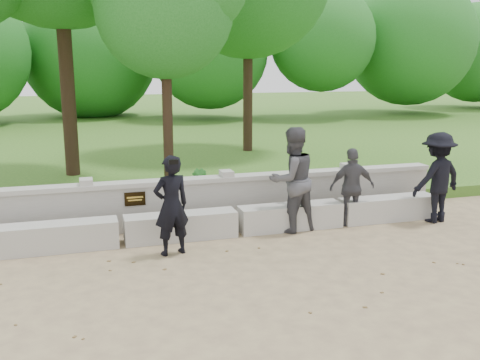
# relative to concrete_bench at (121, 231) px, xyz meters

# --- Properties ---
(ground) EXTENTS (80.00, 80.00, 0.00)m
(ground) POSITION_rel_concrete_bench_xyz_m (-0.00, -1.90, -0.22)
(ground) COLOR tan
(ground) RESTS_ON ground
(lawn) EXTENTS (40.00, 22.00, 0.25)m
(lawn) POSITION_rel_concrete_bench_xyz_m (-0.00, 12.10, -0.10)
(lawn) COLOR #31561C
(lawn) RESTS_ON ground
(concrete_bench) EXTENTS (11.90, 0.45, 0.45)m
(concrete_bench) POSITION_rel_concrete_bench_xyz_m (0.00, 0.00, 0.00)
(concrete_bench) COLOR #B8B5AE
(concrete_bench) RESTS_ON ground
(parapet_wall) EXTENTS (12.50, 0.35, 0.90)m
(parapet_wall) POSITION_rel_concrete_bench_xyz_m (0.00, 0.70, 0.24)
(parapet_wall) COLOR #ADAAA3
(parapet_wall) RESTS_ON ground
(man_main) EXTENTS (0.65, 0.59, 1.57)m
(man_main) POSITION_rel_concrete_bench_xyz_m (0.73, -0.70, 0.56)
(man_main) COLOR black
(man_main) RESTS_ON ground
(visitor_left) EXTENTS (1.04, 0.88, 1.86)m
(visitor_left) POSITION_rel_concrete_bench_xyz_m (2.98, -0.10, 0.71)
(visitor_left) COLOR #434348
(visitor_left) RESTS_ON ground
(visitor_mid) EXTENTS (1.20, 0.84, 1.70)m
(visitor_mid) POSITION_rel_concrete_bench_xyz_m (5.80, -0.35, 0.63)
(visitor_mid) COLOR black
(visitor_mid) RESTS_ON ground
(visitor_right) EXTENTS (0.88, 0.45, 1.44)m
(visitor_right) POSITION_rel_concrete_bench_xyz_m (4.16, -0.10, 0.50)
(visitor_right) COLOR #434248
(visitor_right) RESTS_ON ground
(shrub_b) EXTENTS (0.47, 0.46, 0.66)m
(shrub_b) POSITION_rel_concrete_bench_xyz_m (1.67, 1.40, 0.36)
(shrub_b) COLOR #286C24
(shrub_b) RESTS_ON lawn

